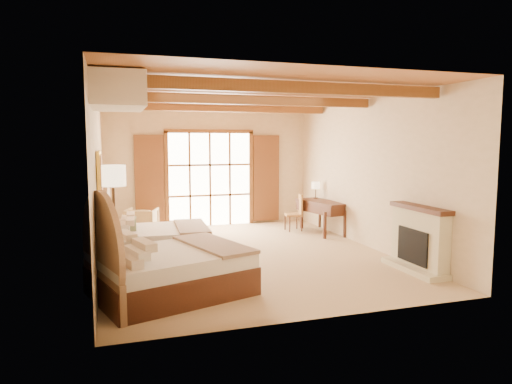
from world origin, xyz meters
name	(u,v)px	position (x,y,z in m)	size (l,w,h in m)	color
floor	(245,255)	(0.00, 0.00, 0.00)	(7.00, 7.00, 0.00)	#CEB486
wall_back	(209,167)	(0.00, 3.50, 1.60)	(5.50, 5.50, 0.00)	beige
wall_left	(99,179)	(-2.75, 0.00, 1.60)	(7.00, 7.00, 0.00)	beige
wall_right	(367,173)	(2.75, 0.00, 1.60)	(7.00, 7.00, 0.00)	beige
ceiling	(245,94)	(0.00, 0.00, 3.20)	(7.00, 7.00, 0.00)	#AE683B
ceiling_beams	(245,100)	(0.00, 0.00, 3.08)	(5.39, 4.60, 0.18)	brown
french_doors	(210,180)	(0.00, 3.44, 1.25)	(3.95, 0.08, 2.60)	white
fireplace	(418,242)	(2.60, -2.00, 0.51)	(0.46, 1.40, 1.16)	beige
painting	(100,174)	(-2.70, -0.75, 1.75)	(0.06, 0.95, 0.75)	gold
canopy_valance	(117,92)	(-2.40, -2.00, 2.95)	(0.70, 1.40, 0.45)	#F6E2C5
bed_near	(160,267)	(-1.87, -1.95, 0.43)	(2.61, 2.19, 1.42)	#4D2315
bed_far	(150,239)	(-1.85, 0.27, 0.39)	(2.03, 1.57, 1.29)	#4D2315
nightstand	(116,260)	(-2.49, -0.91, 0.32)	(0.54, 0.54, 0.65)	#4D2315
floor_lamp	(113,183)	(-2.50, -1.05, 1.62)	(0.40, 0.40, 1.90)	#322216
armchair	(142,222)	(-1.87, 2.66, 0.33)	(0.71, 0.73, 0.66)	tan
ottoman	(182,229)	(-0.95, 2.26, 0.18)	(0.49, 0.49, 0.36)	tan
desk	(322,216)	(2.47, 1.61, 0.43)	(0.93, 1.58, 0.80)	#4D2315
desk_chair	(294,219)	(1.90, 2.06, 0.29)	(0.50, 0.49, 0.94)	#A86D45
desk_lamp	(316,186)	(2.54, 2.17, 1.12)	(0.21, 0.21, 0.43)	#322216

